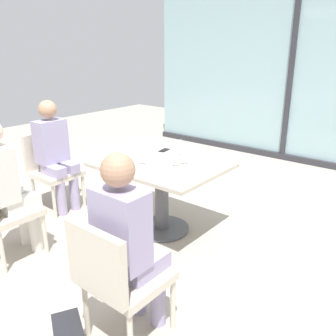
{
  "coord_description": "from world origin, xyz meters",
  "views": [
    {
      "loc": [
        2.15,
        -2.55,
        1.82
      ],
      "look_at": [
        0.0,
        0.1,
        0.65
      ],
      "focal_mm": 38.3,
      "sensor_mm": 36.0,
      "label": 1
    }
  ],
  "objects": [
    {
      "name": "wine_glass_3",
      "position": [
        0.19,
        -0.02,
        0.86
      ],
      "size": [
        0.07,
        0.07,
        0.18
      ],
      "color": "silver",
      "rests_on": "dining_table_main"
    },
    {
      "name": "chair_side_end",
      "position": [
        -1.38,
        -0.35,
        0.5
      ],
      "size": [
        0.5,
        0.46,
        0.87
      ],
      "color": "beige",
      "rests_on": "ground_plane"
    },
    {
      "name": "dining_table_main",
      "position": [
        0.0,
        0.0,
        0.55
      ],
      "size": [
        1.2,
        0.95,
        0.73
      ],
      "color": "#BCB29E",
      "rests_on": "ground_plane"
    },
    {
      "name": "ground_plane",
      "position": [
        0.0,
        0.0,
        0.0
      ],
      "size": [
        12.0,
        12.0,
        0.0
      ],
      "primitive_type": "plane",
      "color": "#A89E8E"
    },
    {
      "name": "person_front_right",
      "position": [
        0.74,
        -1.2,
        0.7
      ],
      "size": [
        0.34,
        0.39,
        1.26
      ],
      "color": "#9E93B7",
      "rests_on": "ground_plane"
    },
    {
      "name": "wine_glass_0",
      "position": [
        0.22,
        0.09,
        0.86
      ],
      "size": [
        0.07,
        0.07,
        0.18
      ],
      "color": "silver",
      "rests_on": "dining_table_main"
    },
    {
      "name": "window_wall_backdrop",
      "position": [
        0.0,
        3.2,
        1.21
      ],
      "size": [
        5.18,
        0.1,
        2.7
      ],
      "color": "#95B7BC",
      "rests_on": "ground_plane"
    },
    {
      "name": "handbag_0",
      "position": [
        -1.43,
        -0.72,
        0.14
      ],
      "size": [
        0.31,
        0.18,
        0.28
      ],
      "primitive_type": "cube",
      "rotation": [
        0.0,
        0.0,
        -0.07
      ],
      "color": "beige",
      "rests_on": "ground_plane"
    },
    {
      "name": "person_front_left",
      "position": [
        -0.74,
        -1.2,
        0.7
      ],
      "size": [
        0.34,
        0.39,
        1.26
      ],
      "color": "silver",
      "rests_on": "ground_plane"
    },
    {
      "name": "coffee_cup",
      "position": [
        -0.4,
        0.06,
        0.78
      ],
      "size": [
        0.08,
        0.08,
        0.09
      ],
      "primitive_type": "cylinder",
      "color": "white",
      "rests_on": "dining_table_main"
    },
    {
      "name": "person_side_end",
      "position": [
        -1.27,
        -0.35,
        0.7
      ],
      "size": [
        0.39,
        0.34,
        1.26
      ],
      "color": "#9E93B7",
      "rests_on": "ground_plane"
    },
    {
      "name": "wine_glass_2",
      "position": [
        -0.1,
        -0.17,
        0.86
      ],
      "size": [
        0.07,
        0.07,
        0.18
      ],
      "color": "silver",
      "rests_on": "dining_table_main"
    },
    {
      "name": "wine_glass_1",
      "position": [
        0.01,
        0.3,
        0.86
      ],
      "size": [
        0.07,
        0.07,
        0.18
      ],
      "color": "silver",
      "rests_on": "dining_table_main"
    },
    {
      "name": "cell_phone_on_table",
      "position": [
        -0.26,
        0.35,
        0.73
      ],
      "size": [
        0.09,
        0.15,
        0.01
      ],
      "primitive_type": "cube",
      "rotation": [
        0.0,
        0.0,
        0.15
      ],
      "color": "black",
      "rests_on": "dining_table_main"
    },
    {
      "name": "chair_front_right",
      "position": [
        0.74,
        -1.31,
        0.5
      ],
      "size": [
        0.46,
        0.5,
        0.87
      ],
      "color": "beige",
      "rests_on": "ground_plane"
    }
  ]
}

